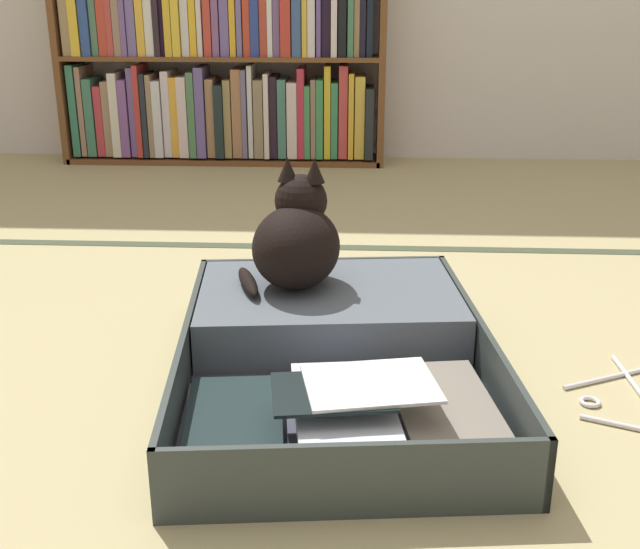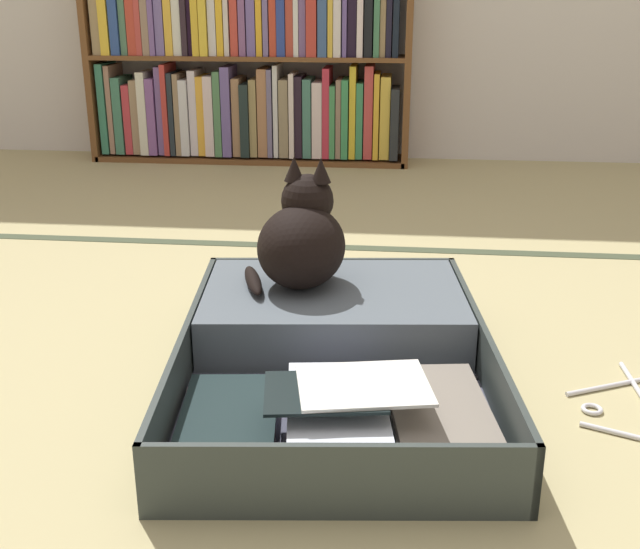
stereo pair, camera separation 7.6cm
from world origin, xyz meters
name	(u,v)px [view 1 (the left image)]	position (x,y,z in m)	size (l,w,h in m)	color
ground_plane	(273,404)	(0.00, 0.00, 0.00)	(10.00, 10.00, 0.00)	tan
tatami_border	(308,247)	(0.00, 0.99, 0.00)	(4.80, 0.05, 0.00)	#3F4832
bookshelf	(220,64)	(-0.48, 2.27, 0.44)	(1.47, 0.23, 0.95)	brown
open_suitcase	(335,345)	(0.11, 0.16, 0.05)	(0.69, 0.92, 0.13)	#313A37
black_cat	(297,240)	(0.02, 0.32, 0.23)	(0.26, 0.26, 0.28)	black
clothes_hanger	(628,402)	(0.69, 0.03, 0.00)	(0.21, 0.40, 0.01)	silver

